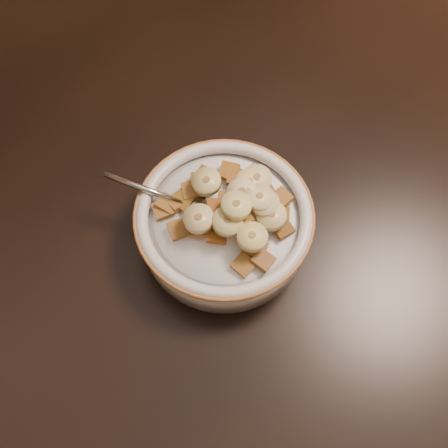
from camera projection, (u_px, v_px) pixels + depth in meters
floor at (248, 303)px, 1.43m from camera, size 4.00×4.50×0.10m
table at (270, 111)px, 0.73m from camera, size 1.42×0.94×0.04m
chair at (155, 1)px, 1.25m from camera, size 0.42×0.42×0.86m
cereal_bowl at (224, 227)px, 0.61m from camera, size 0.18×0.18×0.04m
milk at (224, 218)px, 0.59m from camera, size 0.15×0.15×0.00m
spoon at (198, 209)px, 0.59m from camera, size 0.05×0.05×0.01m
cereal_square_0 at (200, 228)px, 0.57m from camera, size 0.03×0.03×0.01m
cereal_square_1 at (263, 260)px, 0.56m from camera, size 0.03×0.03×0.01m
cereal_square_2 at (234, 175)px, 0.61m from camera, size 0.03×0.03×0.01m
cereal_square_3 at (256, 185)px, 0.60m from camera, size 0.03×0.03×0.01m
cereal_square_4 at (192, 190)px, 0.59m from camera, size 0.03×0.03×0.01m
cereal_square_5 at (228, 201)px, 0.57m from camera, size 0.03×0.03×0.01m
cereal_square_6 at (253, 194)px, 0.59m from camera, size 0.02×0.03×0.01m
cereal_square_7 at (176, 202)px, 0.59m from camera, size 0.02×0.02×0.01m
cereal_square_8 at (225, 214)px, 0.57m from camera, size 0.02×0.02×0.01m
cereal_square_9 at (281, 198)px, 0.59m from camera, size 0.02×0.02×0.01m
cereal_square_10 at (205, 176)px, 0.61m from camera, size 0.03×0.03×0.01m
cereal_square_11 at (217, 208)px, 0.57m from camera, size 0.03×0.03×0.01m
cereal_square_12 at (179, 229)px, 0.57m from camera, size 0.02×0.02×0.01m
cereal_square_13 at (256, 249)px, 0.57m from camera, size 0.03×0.03×0.01m
cereal_square_14 at (252, 175)px, 0.61m from camera, size 0.02×0.02×0.01m
cereal_square_15 at (237, 178)px, 0.60m from camera, size 0.03×0.03×0.01m
cereal_square_16 at (242, 219)px, 0.57m from camera, size 0.02×0.02×0.01m
cereal_square_17 at (244, 265)px, 0.56m from camera, size 0.02×0.02×0.01m
cereal_square_18 at (163, 209)px, 0.59m from camera, size 0.02×0.02×0.01m
cereal_square_19 at (280, 215)px, 0.59m from camera, size 0.03×0.03×0.01m
cereal_square_20 at (282, 228)px, 0.58m from camera, size 0.02×0.02×0.01m
cereal_square_21 at (167, 204)px, 0.59m from camera, size 0.03×0.03×0.01m
cereal_square_22 at (229, 171)px, 0.61m from camera, size 0.03×0.03×0.01m
cereal_square_23 at (217, 234)px, 0.57m from camera, size 0.03×0.03×0.01m
cereal_square_24 at (268, 197)px, 0.60m from camera, size 0.02×0.02×0.01m
cereal_square_25 at (183, 200)px, 0.59m from camera, size 0.03×0.03×0.01m
cereal_square_26 at (199, 182)px, 0.60m from camera, size 0.03×0.03×0.01m
banana_slice_0 at (227, 222)px, 0.56m from camera, size 0.04×0.04×0.02m
banana_slice_1 at (199, 219)px, 0.56m from camera, size 0.04×0.04×0.01m
banana_slice_2 at (259, 198)px, 0.57m from camera, size 0.04×0.04×0.02m
banana_slice_3 at (242, 193)px, 0.57m from camera, size 0.04×0.04×0.02m
banana_slice_4 at (264, 204)px, 0.57m from camera, size 0.04×0.04×0.01m
banana_slice_5 at (236, 205)px, 0.56m from camera, size 0.04×0.04×0.01m
banana_slice_6 at (207, 182)px, 0.59m from camera, size 0.04×0.04×0.02m
banana_slice_7 at (272, 216)px, 0.57m from camera, size 0.04×0.04×0.02m
banana_slice_8 at (252, 237)px, 0.55m from camera, size 0.04×0.04×0.01m
banana_slice_9 at (262, 202)px, 0.58m from camera, size 0.04×0.04×0.01m
banana_slice_10 at (250, 184)px, 0.58m from camera, size 0.04×0.04×0.01m
banana_slice_11 at (257, 179)px, 0.58m from camera, size 0.04×0.04×0.01m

